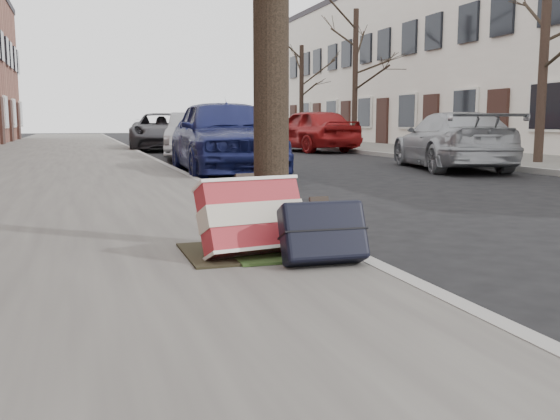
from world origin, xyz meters
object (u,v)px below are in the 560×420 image
object	(u,v)px
suitcase_red	(252,217)
car_near_mid	(197,136)
suitcase_navy	(323,232)
car_near_front	(225,136)

from	to	relation	value
suitcase_red	car_near_mid	size ratio (longest dim) A/B	0.18
car_near_mid	suitcase_navy	bearing A→B (deg)	-82.89
car_near_front	car_near_mid	xyz separation A→B (m)	(0.37, 5.12, -0.12)
car_near_front	car_near_mid	distance (m)	5.14
suitcase_navy	car_near_mid	world-z (taller)	car_near_mid
suitcase_red	car_near_mid	world-z (taller)	car_near_mid
suitcase_red	car_near_front	size ratio (longest dim) A/B	0.16
suitcase_red	suitcase_navy	distance (m)	0.55
suitcase_navy	car_near_front	xyz separation A→B (m)	(1.30, 8.54, 0.44)
suitcase_navy	car_near_mid	distance (m)	13.77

